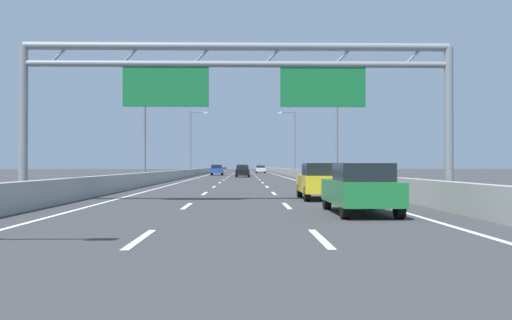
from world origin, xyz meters
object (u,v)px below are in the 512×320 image
at_px(streetlamp_left_mid, 148,116).
at_px(black_car, 242,171).
at_px(streetlamp_left_far, 192,139).
at_px(white_car, 261,169).
at_px(sign_gantry, 239,81).
at_px(streetlamp_right_mid, 334,117).
at_px(yellow_car, 321,181).
at_px(red_car, 242,170).
at_px(blue_car, 217,170).
at_px(green_car, 360,188).
at_px(streetlamp_right_far, 293,139).

height_order(streetlamp_left_mid, black_car, streetlamp_left_mid).
relative_size(streetlamp_left_far, white_car, 2.23).
distance_m(sign_gantry, streetlamp_right_mid, 23.79).
bearing_deg(yellow_car, sign_gantry, -152.27).
height_order(streetlamp_right_mid, red_car, streetlamp_right_mid).
distance_m(streetlamp_left_mid, red_car, 38.98).
relative_size(streetlamp_left_far, blue_car, 2.08).
distance_m(red_car, white_car, 25.44).
relative_size(green_car, yellow_car, 1.07).
xyz_separation_m(streetlamp_left_mid, red_car, (7.41, 37.99, -4.61)).
height_order(white_car, green_car, green_car).
distance_m(sign_gantry, red_car, 60.72).
height_order(streetlamp_left_far, yellow_car, streetlamp_left_far).
relative_size(streetlamp_right_far, red_car, 2.16).
bearing_deg(yellow_car, streetlamp_left_far, 100.66).
bearing_deg(streetlamp_right_mid, sign_gantry, -108.14).
bearing_deg(green_car, red_car, 93.32).
xyz_separation_m(streetlamp_right_mid, white_car, (-4.10, 63.19, -4.65)).
bearing_deg(yellow_car, white_car, 90.14).
bearing_deg(red_car, black_car, -89.66).
relative_size(green_car, black_car, 0.97).
relative_size(sign_gantry, green_car, 3.88).
xyz_separation_m(streetlamp_right_mid, blue_car, (-11.31, 38.86, -4.61)).
relative_size(streetlamp_right_mid, yellow_car, 2.28).
height_order(streetlamp_right_mid, white_car, streetlamp_right_mid).
bearing_deg(blue_car, green_car, -83.51).
xyz_separation_m(streetlamp_right_far, yellow_car, (-3.89, -58.66, -4.60)).
distance_m(streetlamp_right_mid, yellow_car, 21.61).
distance_m(streetlamp_left_mid, black_car, 26.76).
distance_m(red_car, black_car, 12.73).
height_order(streetlamp_left_mid, streetlamp_right_mid, same).
distance_m(streetlamp_left_far, red_car, 8.72).
bearing_deg(streetlamp_right_far, black_car, -120.50).
relative_size(red_car, blue_car, 0.97).
xyz_separation_m(streetlamp_right_far, red_car, (-7.52, 0.08, -4.61)).
relative_size(streetlamp_right_mid, blue_car, 2.08).
bearing_deg(yellow_car, streetlamp_right_far, 86.20).
distance_m(streetlamp_right_far, blue_car, 12.25).
height_order(white_car, yellow_car, yellow_car).
bearing_deg(black_car, blue_car, 105.85).
xyz_separation_m(blue_car, black_car, (3.86, -13.60, -0.06)).
bearing_deg(red_car, streetlamp_right_far, -0.60).
relative_size(blue_car, yellow_car, 1.09).
height_order(sign_gantry, green_car, sign_gantry).
bearing_deg(streetlamp_right_mid, white_car, 93.71).
relative_size(streetlamp_left_mid, streetlamp_right_far, 1.00).
relative_size(white_car, green_car, 0.95).
bearing_deg(black_car, yellow_car, -85.58).
xyz_separation_m(streetlamp_left_mid, streetlamp_right_far, (14.93, 37.91, 0.00)).
relative_size(streetlamp_left_mid, streetlamp_right_mid, 1.00).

